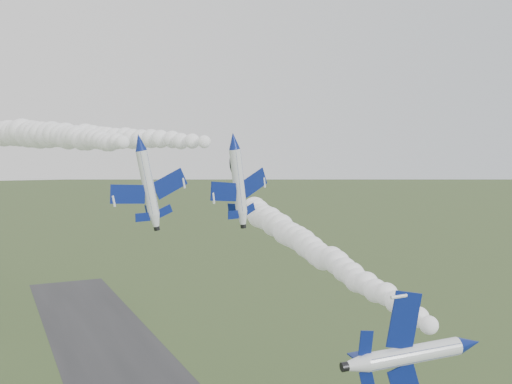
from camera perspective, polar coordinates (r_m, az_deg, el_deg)
jet_lead at (r=53.46m, az=20.60°, el=-14.05°), size 4.94×13.05×10.76m
smoke_trail_jet_lead at (r=85.62m, az=5.41°, el=-5.48°), size 15.43×69.18×4.95m
jet_pair_left at (r=70.96m, az=-11.53°, el=4.94°), size 10.21×12.28×3.46m
smoke_trail_jet_pair_left at (r=100.32m, az=-19.07°, el=5.28°), size 14.73×57.09×5.26m
jet_pair_right at (r=75.34m, az=-2.19°, el=5.16°), size 10.73×12.44×3.49m
smoke_trail_jet_pair_right at (r=105.75m, az=-17.04°, el=5.35°), size 32.88×66.46×5.48m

